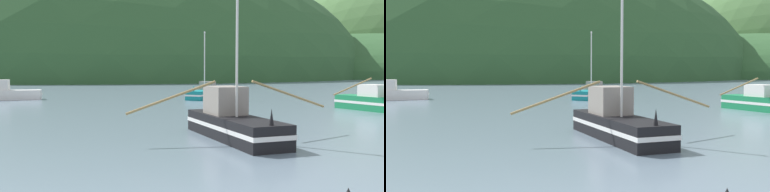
% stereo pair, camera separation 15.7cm
% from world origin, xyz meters
% --- Properties ---
extents(hill_far_center, '(212.25, 169.80, 99.88)m').
position_xyz_m(hill_far_center, '(-20.37, 172.58, 0.00)').
color(hill_far_center, '#2D562D').
rests_on(hill_far_center, ground).
extents(hill_far_right, '(158.81, 127.04, 37.79)m').
position_xyz_m(hill_far_right, '(96.96, 175.17, 0.00)').
color(hill_far_right, '#2D562D').
rests_on(hill_far_right, ground).
extents(fishing_boat_black, '(10.41, 8.05, 7.02)m').
position_xyz_m(fishing_boat_black, '(-0.33, 17.16, 0.83)').
color(fishing_boat_black, black).
rests_on(fishing_boat_black, ground).
extents(fishing_boat_green, '(9.52, 7.78, 7.61)m').
position_xyz_m(fishing_boat_green, '(14.36, 28.52, 0.76)').
color(fishing_boat_green, '#197A47').
rests_on(fishing_boat_green, ground).
extents(fishing_boat_teal, '(4.81, 6.14, 7.68)m').
position_xyz_m(fishing_boat_teal, '(2.38, 43.77, 0.66)').
color(fishing_boat_teal, '#147F84').
rests_on(fishing_boat_teal, ground).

